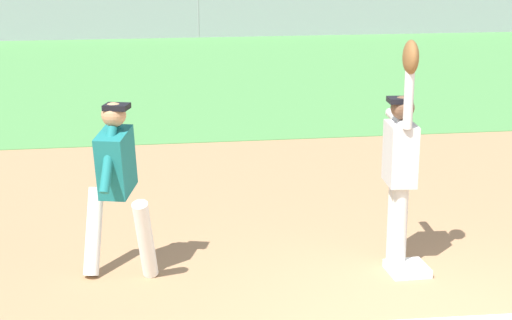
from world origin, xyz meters
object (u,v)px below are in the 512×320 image
Objects in this scene: baseball at (414,55)px; first_base at (407,269)px; parked_car_silver at (254,10)px; parked_car_tan at (427,7)px; runner at (117,178)px; parked_car_black at (87,11)px; fielder at (401,157)px.

first_base is at bearing -66.71° from baseball.
parked_car_silver and parked_car_tan have the same top height.
parked_car_tan is (11.77, 23.32, -0.32)m from runner.
baseball reaches higher than first_base.
runner is at bearing 174.07° from baseball.
baseball reaches higher than runner.
baseball is at bearing -81.82° from parked_car_black.
baseball is 25.32m from parked_car_tan.
runner is 0.39× the size of parked_car_black.
parked_car_tan is (9.02, 23.61, -1.46)m from baseball.
baseball is at bearing 10.96° from runner.
runner reaches higher than parked_car_black.
baseball is at bearing 104.07° from fielder.
parked_car_silver is (2.12, 23.23, 0.63)m from first_base.
fielder is 1.33× the size of runner.
baseball is at bearing -97.52° from parked_car_silver.
parked_car_black reaches higher than first_base.
fielder is at bearing 102.38° from first_base.
first_base is 23.85m from parked_car_black.
fielder is at bearing -108.31° from parked_car_tan.
first_base is 25.32m from parked_car_tan.
fielder is 0.51× the size of parked_car_black.
fielder is 2.74m from runner.
parked_car_silver is at bearing 94.81° from runner.
runner reaches higher than parked_car_silver.
parked_car_silver is at bearing -4.01° from parked_car_black.
fielder is 23.63m from parked_car_black.
parked_car_black is (-3.93, 23.30, -0.45)m from fielder.
first_base is at bearing -108.04° from parked_car_tan.
parked_car_black is 0.99× the size of parked_car_tan.
parked_car_black is at bearing -176.56° from parked_car_tan.
fielder reaches higher than parked_car_tan.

